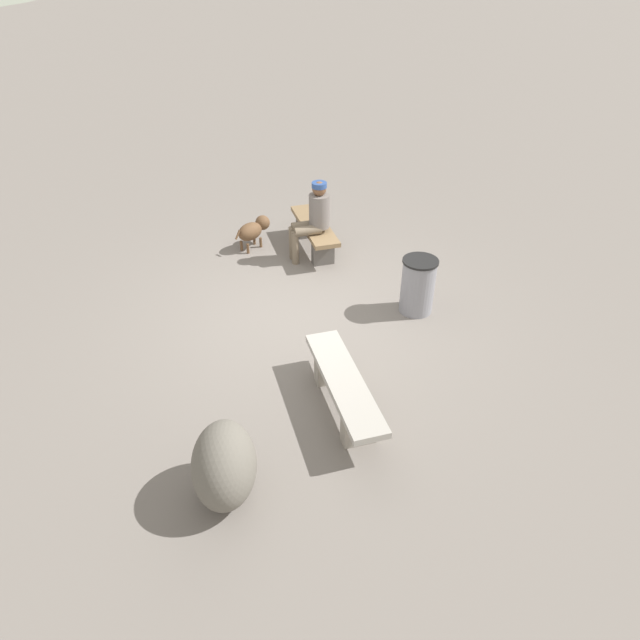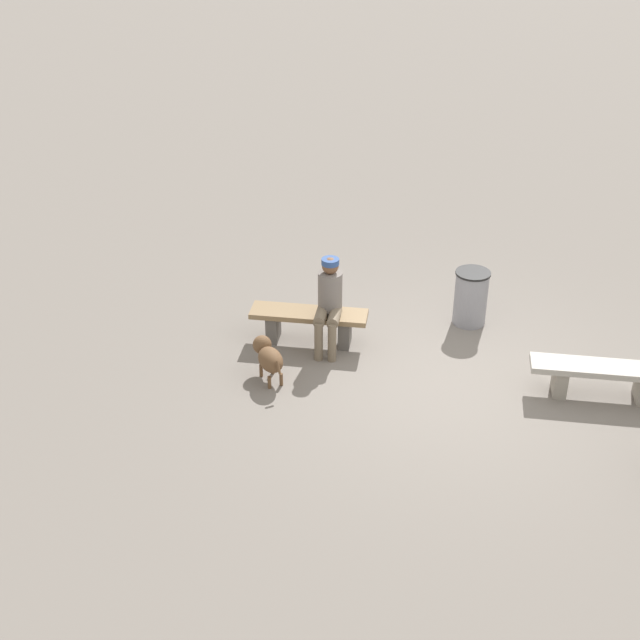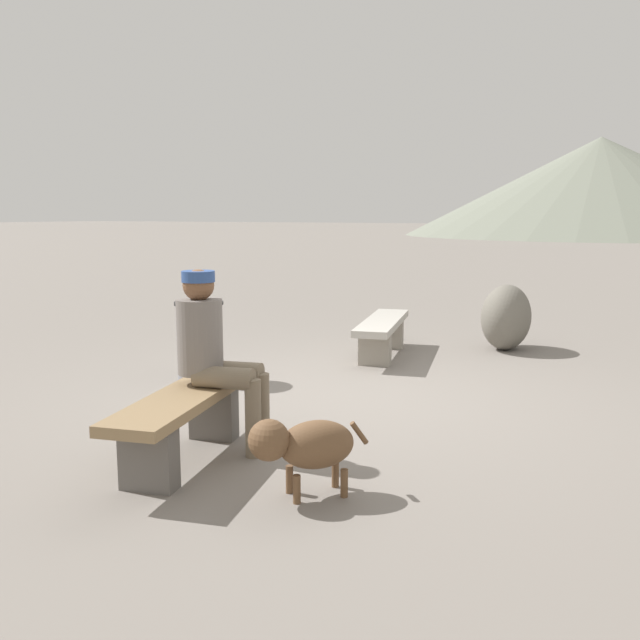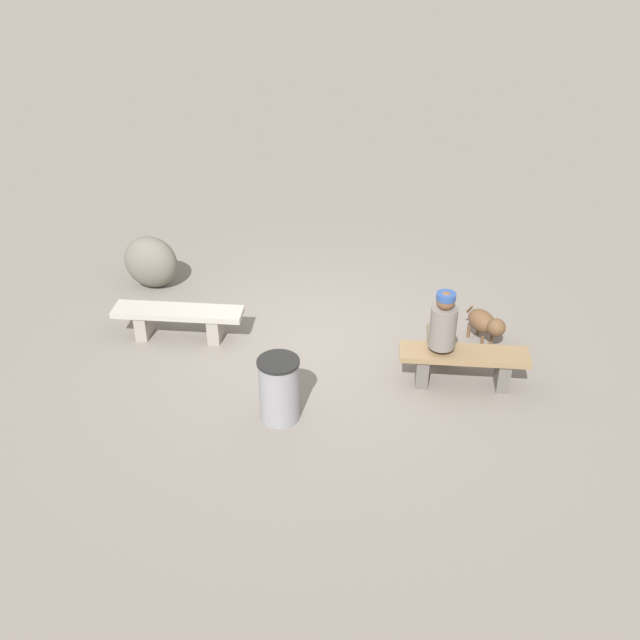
% 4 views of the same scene
% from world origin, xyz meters
% --- Properties ---
extents(ground, '(210.00, 210.00, 0.06)m').
position_xyz_m(ground, '(0.00, 0.00, -0.03)').
color(ground, gray).
extents(bench_left, '(1.75, 0.72, 0.43)m').
position_xyz_m(bench_left, '(-1.84, -0.31, 0.30)').
color(bench_left, gray).
rests_on(bench_left, ground).
extents(bench_right, '(1.58, 0.70, 0.46)m').
position_xyz_m(bench_right, '(1.89, -0.27, 0.32)').
color(bench_right, '#605B56').
rests_on(bench_right, ground).
extents(seated_person, '(0.40, 0.63, 1.26)m').
position_xyz_m(seated_person, '(1.60, -0.24, 0.73)').
color(seated_person, slate).
rests_on(seated_person, ground).
extents(dog, '(0.57, 0.58, 0.48)m').
position_xyz_m(dog, '(2.06, 0.70, 0.32)').
color(dog, brown).
rests_on(dog, ground).
extents(trash_bin, '(0.48, 0.48, 0.78)m').
position_xyz_m(trash_bin, '(0.00, -1.52, 0.39)').
color(trash_bin, gray).
rests_on(trash_bin, ground).
extents(boulder, '(0.84, 0.60, 0.79)m').
position_xyz_m(boulder, '(-2.87, 0.89, 0.39)').
color(boulder, '#6B665B').
rests_on(boulder, ground).
extents(distant_peak_2, '(28.28, 28.28, 7.18)m').
position_xyz_m(distant_peak_2, '(-49.66, -1.61, 3.59)').
color(distant_peak_2, gray).
rests_on(distant_peak_2, ground).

